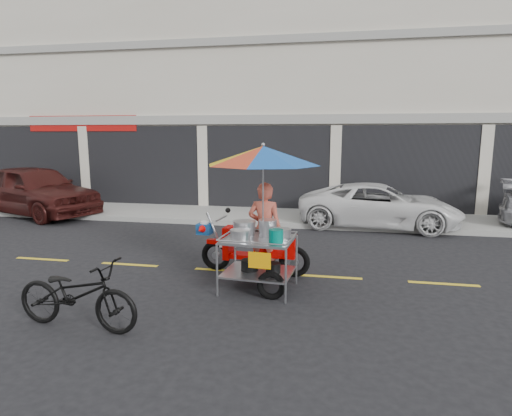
% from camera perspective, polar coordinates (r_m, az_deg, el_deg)
% --- Properties ---
extents(ground, '(90.00, 90.00, 0.00)m').
position_cam_1_polar(ground, '(8.15, 9.73, -9.05)').
color(ground, black).
extents(sidewalk, '(45.00, 3.00, 0.15)m').
position_cam_1_polar(sidewalk, '(13.46, 10.28, -1.24)').
color(sidewalk, gray).
rests_on(sidewalk, ground).
extents(shophouse_block, '(36.00, 8.11, 10.40)m').
position_cam_1_polar(shophouse_block, '(18.58, 19.91, 14.24)').
color(shophouse_block, beige).
rests_on(shophouse_block, ground).
extents(centerline, '(42.00, 0.10, 0.01)m').
position_cam_1_polar(centerline, '(8.15, 9.73, -9.03)').
color(centerline, gold).
rests_on(centerline, ground).
extents(maroon_sedan, '(5.22, 3.50, 1.65)m').
position_cam_1_polar(maroon_sedan, '(15.66, -27.34, 2.14)').
color(maroon_sedan, '#381210').
rests_on(maroon_sedan, ground).
extents(white_pickup, '(4.61, 2.40, 1.24)m').
position_cam_1_polar(white_pickup, '(12.63, 16.09, 0.33)').
color(white_pickup, silver).
rests_on(white_pickup, ground).
extents(near_bicycle, '(1.89, 0.80, 0.97)m').
position_cam_1_polar(near_bicycle, '(6.36, -22.79, -10.56)').
color(near_bicycle, black).
rests_on(near_bicycle, ground).
extents(food_vendor_rig, '(2.47, 2.11, 2.49)m').
position_cam_1_polar(food_vendor_rig, '(7.36, 0.79, 1.58)').
color(food_vendor_rig, black).
rests_on(food_vendor_rig, ground).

